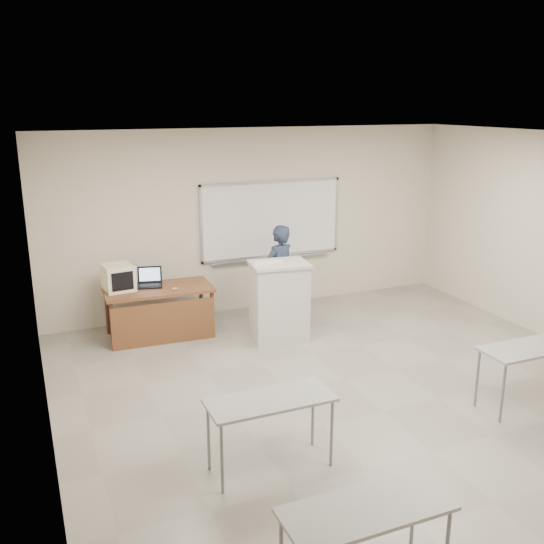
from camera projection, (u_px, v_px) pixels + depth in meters
name	position (u px, v px, depth m)	size (l,w,h in m)	color
floor	(383.00, 412.00, 6.88)	(7.00, 8.00, 0.01)	gray
whiteboard	(272.00, 220.00, 10.10)	(2.48, 0.10, 1.31)	white
student_desks	(469.00, 413.00, 5.50)	(4.40, 2.20, 0.73)	gray
instructor_desk	(160.00, 302.00, 8.87)	(1.57, 0.78, 0.75)	brown
podium	(279.00, 301.00, 8.86)	(0.82, 0.60, 1.16)	#B8B5B0
crt_monitor	(118.00, 277.00, 8.78)	(0.41, 0.46, 0.39)	#EFECC2
laptop	(149.00, 282.00, 9.01)	(0.36, 0.33, 0.26)	black
mouse	(175.00, 289.00, 8.82)	(0.09, 0.06, 0.03)	#A0A4A8
keyboard	(267.00, 262.00, 8.71)	(0.43, 0.14, 0.02)	#EFECC2
presenter	(279.00, 274.00, 9.47)	(0.58, 0.38, 1.57)	black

